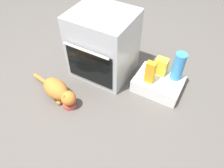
{
  "coord_description": "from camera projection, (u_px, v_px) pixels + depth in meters",
  "views": [
    {
      "loc": [
        0.94,
        -1.07,
        1.67
      ],
      "look_at": [
        0.28,
        0.09,
        0.25
      ],
      "focal_mm": 34.36,
      "sensor_mm": 36.0,
      "label": 1
    }
  ],
  "objects": [
    {
      "name": "ground",
      "position": [
        83.0,
        97.0,
        2.17
      ],
      "size": [
        8.0,
        8.0,
        0.0
      ],
      "primitive_type": "plane",
      "color": "#56514C"
    },
    {
      "name": "oven",
      "position": [
        103.0,
        45.0,
        2.19
      ],
      "size": [
        0.6,
        0.58,
        0.7
      ],
      "color": "#B7BABF",
      "rests_on": "ground"
    },
    {
      "name": "pantry_cabinet",
      "position": [
        158.0,
        83.0,
        2.2
      ],
      "size": [
        0.47,
        0.36,
        0.14
      ],
      "primitive_type": "cube",
      "color": "white",
      "rests_on": "ground"
    },
    {
      "name": "food_bowl",
      "position": [
        70.0,
        104.0,
        2.07
      ],
      "size": [
        0.13,
        0.13,
        0.08
      ],
      "color": "#C64C47",
      "rests_on": "ground"
    },
    {
      "name": "cat",
      "position": [
        58.0,
        91.0,
        2.08
      ],
      "size": [
        0.65,
        0.26,
        0.21
      ],
      "rotation": [
        0.0,
        0.0,
        -0.23
      ],
      "color": "#C6752D",
      "rests_on": "ground"
    },
    {
      "name": "water_bottle",
      "position": [
        178.0,
        66.0,
        2.05
      ],
      "size": [
        0.11,
        0.11,
        0.3
      ],
      "primitive_type": "cylinder",
      "color": "#388CD1",
      "rests_on": "pantry_cabinet"
    },
    {
      "name": "snack_bag",
      "position": [
        161.0,
        66.0,
        2.14
      ],
      "size": [
        0.12,
        0.09,
        0.18
      ],
      "primitive_type": "cube",
      "color": "yellow",
      "rests_on": "pantry_cabinet"
    },
    {
      "name": "juice_carton",
      "position": [
        150.0,
        72.0,
        2.04
      ],
      "size": [
        0.09,
        0.06,
        0.24
      ],
      "primitive_type": "cube",
      "color": "orange",
      "rests_on": "pantry_cabinet"
    }
  ]
}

